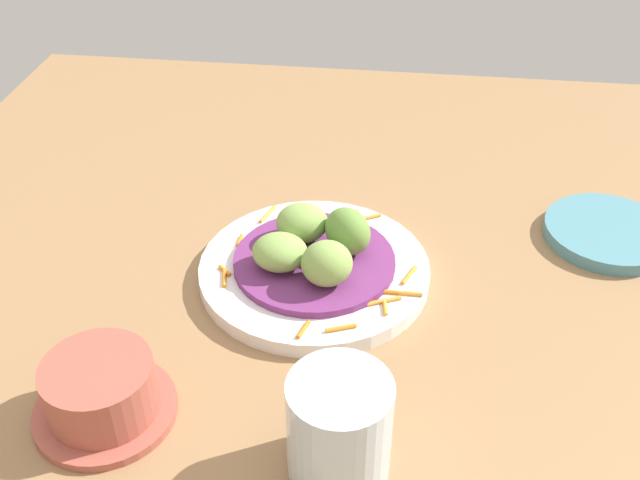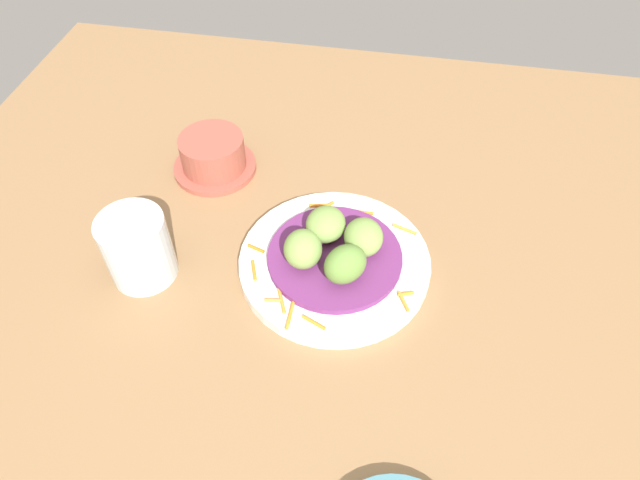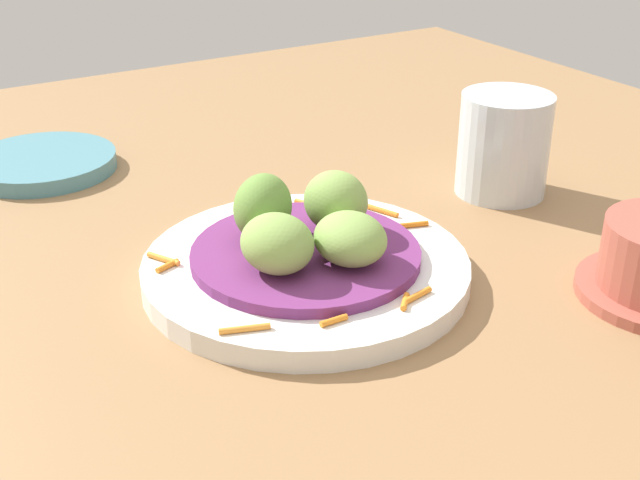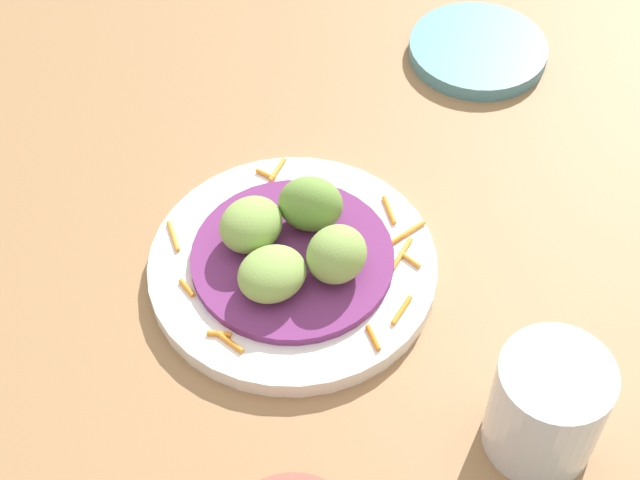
# 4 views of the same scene
# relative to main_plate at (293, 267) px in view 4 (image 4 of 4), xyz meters

# --- Properties ---
(table_surface) EXTENTS (1.10, 1.10, 0.02)m
(table_surface) POSITION_rel_main_plate_xyz_m (0.05, -0.03, -0.02)
(table_surface) COLOR #936D47
(table_surface) RESTS_ON ground
(main_plate) EXTENTS (0.23, 0.23, 0.02)m
(main_plate) POSITION_rel_main_plate_xyz_m (0.00, 0.00, 0.00)
(main_plate) COLOR white
(main_plate) RESTS_ON table_surface
(cabbage_bed) EXTENTS (0.16, 0.16, 0.01)m
(cabbage_bed) POSITION_rel_main_plate_xyz_m (0.00, -0.00, 0.01)
(cabbage_bed) COLOR #702D6B
(cabbage_bed) RESTS_ON main_plate
(carrot_garnish) EXTENTS (0.20, 0.21, 0.00)m
(carrot_garnish) POSITION_rel_main_plate_xyz_m (0.03, -0.01, 0.01)
(carrot_garnish) COLOR orange
(carrot_garnish) RESTS_ON main_plate
(guac_scoop_left) EXTENTS (0.06, 0.05, 0.03)m
(guac_scoop_left) POSITION_rel_main_plate_xyz_m (-0.03, -0.02, 0.03)
(guac_scoop_left) COLOR #84A851
(guac_scoop_left) RESTS_ON cabbage_bed
(guac_scoop_center) EXTENTS (0.06, 0.05, 0.04)m
(guac_scoop_center) POSITION_rel_main_plate_xyz_m (0.02, -0.03, 0.04)
(guac_scoop_center) COLOR #84A851
(guac_scoop_center) RESTS_ON cabbage_bed
(guac_scoop_right) EXTENTS (0.07, 0.07, 0.05)m
(guac_scoop_right) POSITION_rel_main_plate_xyz_m (0.03, 0.02, 0.04)
(guac_scoop_right) COLOR olive
(guac_scoop_right) RESTS_ON cabbage_bed
(guac_scoop_back) EXTENTS (0.06, 0.05, 0.04)m
(guac_scoop_back) POSITION_rel_main_plate_xyz_m (-0.02, 0.03, 0.04)
(guac_scoop_back) COLOR #84A851
(guac_scoop_back) RESTS_ON cabbage_bed
(side_plate_small) EXTENTS (0.14, 0.14, 0.01)m
(side_plate_small) POSITION_rel_main_plate_xyz_m (0.31, 0.11, -0.00)
(side_plate_small) COLOR teal
(side_plate_small) RESTS_ON table_surface
(water_glass) EXTENTS (0.08, 0.08, 0.09)m
(water_glass) POSITION_rel_main_plate_xyz_m (0.05, -0.22, 0.04)
(water_glass) COLOR silver
(water_glass) RESTS_ON table_surface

